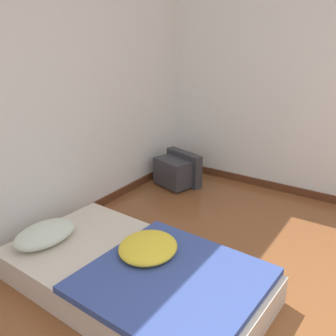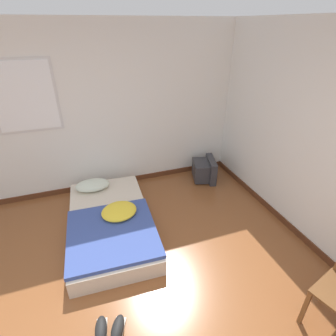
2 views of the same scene
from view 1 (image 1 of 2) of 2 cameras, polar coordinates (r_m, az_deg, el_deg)
mattress_bed at (r=2.84m, az=-5.43°, el=-15.71°), size 1.15×1.98×0.37m
crt_tv at (r=4.52m, az=1.42°, el=-0.36°), size 0.49×0.56×0.40m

